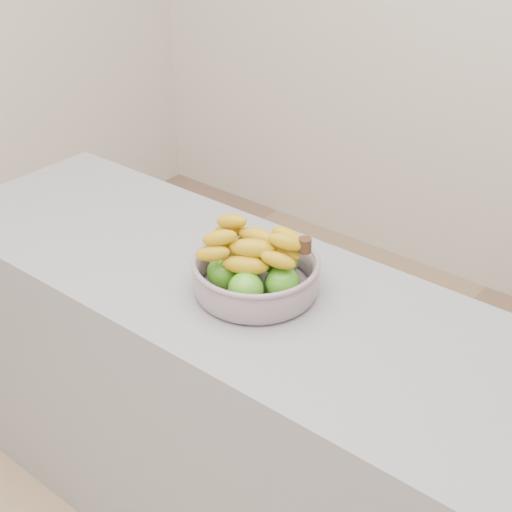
{
  "coord_description": "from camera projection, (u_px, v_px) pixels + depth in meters",
  "views": [
    {
      "loc": [
        0.89,
        -0.86,
        1.88
      ],
      "look_at": [
        -0.0,
        0.26,
        1.0
      ],
      "focal_mm": 50.0,
      "sensor_mm": 36.0,
      "label": 1
    }
  ],
  "objects": [
    {
      "name": "fruit_bowl",
      "position": [
        256.0,
        271.0,
        1.71
      ],
      "size": [
        0.31,
        0.31,
        0.17
      ],
      "rotation": [
        0.0,
        0.0,
        0.36
      ],
      "color": "#A9B9CB",
      "rests_on": "counter"
    },
    {
      "name": "counter",
      "position": [
        257.0,
        426.0,
        1.97
      ],
      "size": [
        2.0,
        0.6,
        0.9
      ],
      "primitive_type": "cube",
      "color": "gray",
      "rests_on": "ground"
    }
  ]
}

